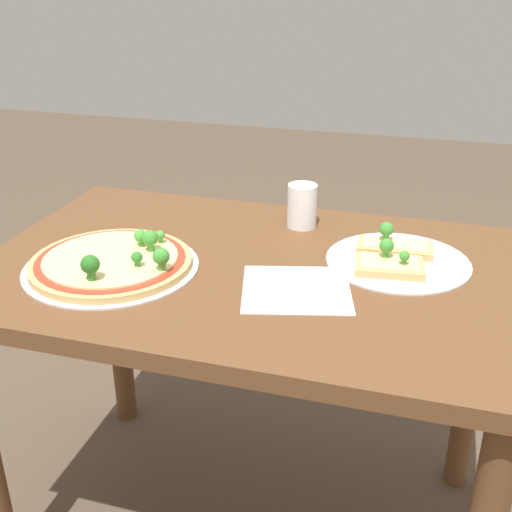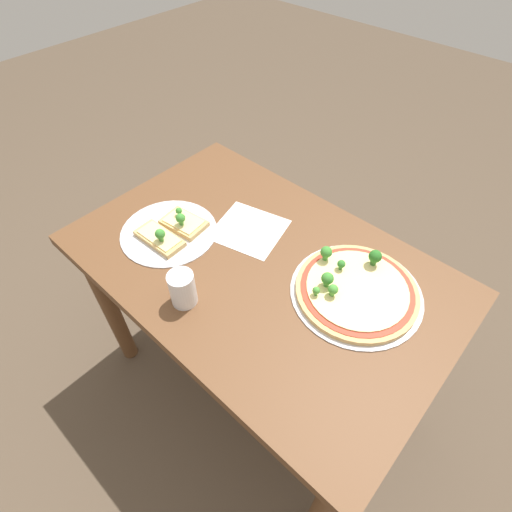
{
  "view_description": "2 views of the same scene",
  "coord_description": "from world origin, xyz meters",
  "px_view_note": "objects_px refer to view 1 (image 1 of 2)",
  "views": [
    {
      "loc": [
        -0.34,
        1.13,
        1.29
      ],
      "look_at": [
        -0.01,
        -0.0,
        0.74
      ],
      "focal_mm": 45.0,
      "sensor_mm": 36.0,
      "label": 1
    },
    {
      "loc": [
        0.5,
        -0.56,
        1.57
      ],
      "look_at": [
        -0.01,
        -0.0,
        0.74
      ],
      "focal_mm": 28.0,
      "sensor_mm": 36.0,
      "label": 2
    }
  ],
  "objects_px": {
    "pizza_tray_whole": "(113,262)",
    "pizza_tray_slice": "(394,257)",
    "drinking_cup": "(302,206)",
    "dining_table": "(250,312)"
  },
  "relations": [
    {
      "from": "dining_table",
      "to": "drinking_cup",
      "type": "bearing_deg",
      "value": -103.62
    },
    {
      "from": "pizza_tray_whole",
      "to": "pizza_tray_slice",
      "type": "xyz_separation_m",
      "value": [
        -0.54,
        -0.19,
        -0.0
      ]
    },
    {
      "from": "pizza_tray_whole",
      "to": "pizza_tray_slice",
      "type": "bearing_deg",
      "value": -160.94
    },
    {
      "from": "pizza_tray_slice",
      "to": "dining_table",
      "type": "bearing_deg",
      "value": 18.31
    },
    {
      "from": "pizza_tray_slice",
      "to": "drinking_cup",
      "type": "height_order",
      "value": "drinking_cup"
    },
    {
      "from": "pizza_tray_whole",
      "to": "drinking_cup",
      "type": "bearing_deg",
      "value": -134.14
    },
    {
      "from": "dining_table",
      "to": "drinking_cup",
      "type": "xyz_separation_m",
      "value": [
        -0.06,
        -0.23,
        0.16
      ]
    },
    {
      "from": "dining_table",
      "to": "drinking_cup",
      "type": "relative_size",
      "value": 10.89
    },
    {
      "from": "drinking_cup",
      "to": "dining_table",
      "type": "bearing_deg",
      "value": 76.38
    },
    {
      "from": "pizza_tray_slice",
      "to": "pizza_tray_whole",
      "type": "bearing_deg",
      "value": 19.06
    }
  ]
}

